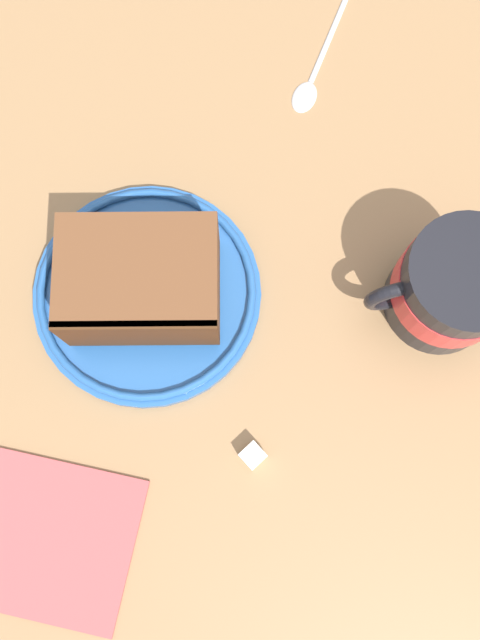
{
  "coord_description": "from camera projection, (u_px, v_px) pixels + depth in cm",
  "views": [
    {
      "loc": [
        -2.18,
        -13.69,
        52.84
      ],
      "look_at": [
        -2.41,
        -2.47,
        3.0
      ],
      "focal_mm": 38.9,
      "sensor_mm": 36.0,
      "label": 1
    }
  ],
  "objects": [
    {
      "name": "ground_plane",
      "position": [
        270.0,
        303.0,
        0.56
      ],
      "size": [
        111.96,
        111.96,
        3.05
      ],
      "primitive_type": "cube",
      "color": "#936D47"
    },
    {
      "name": "small_plate",
      "position": [
        148.0,
        288.0,
        0.54
      ],
      "size": [
        17.74,
        17.74,
        1.64
      ],
      "color": "#26599E",
      "rests_on": "ground_plane"
    },
    {
      "name": "cake_slice",
      "position": [
        141.0,
        279.0,
        0.5
      ],
      "size": [
        11.57,
        9.11,
        6.49
      ],
      "color": "#472814",
      "rests_on": "small_plate"
    },
    {
      "name": "tea_mug",
      "position": [
        452.0,
        284.0,
        0.5
      ],
      "size": [
        10.93,
        8.68,
        8.61
      ],
      "color": "black",
      "rests_on": "ground_plane"
    },
    {
      "name": "teaspoon",
      "position": [
        313.0,
        76.0,
        0.58
      ],
      "size": [
        5.47,
        11.82,
        0.8
      ],
      "color": "silver",
      "rests_on": "ground_plane"
    },
    {
      "name": "folded_napkin",
      "position": [
        39.0,
        537.0,
        0.5
      ],
      "size": [
        15.74,
        13.59,
        0.6
      ],
      "primitive_type": "cube",
      "rotation": [
        0.0,
        0.0,
        -0.19
      ],
      "color": "#B24C4C",
      "rests_on": "ground_plane"
    },
    {
      "name": "sugar_cube",
      "position": [
        253.0,
        456.0,
        0.51
      ],
      "size": [
        2.18,
        2.18,
        1.54
      ],
      "primitive_type": "cube",
      "rotation": [
        0.0,
        0.0,
        0.77
      ],
      "color": "white",
      "rests_on": "ground_plane"
    }
  ]
}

